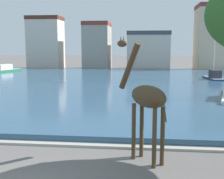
# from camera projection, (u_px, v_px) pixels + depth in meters

# --- Properties ---
(harbor_water) EXTENTS (87.91, 45.63, 0.42)m
(harbor_water) POSITION_uv_depth(u_px,v_px,m) (111.00, 83.00, 37.34)
(harbor_water) COLOR #2D5170
(harbor_water) RESTS_ON ground
(quay_edge_coping) EXTENTS (87.91, 0.50, 0.12)m
(quay_edge_coping) POSITION_uv_depth(u_px,v_px,m) (60.00, 144.00, 14.68)
(quay_edge_coping) COLOR #ADA89E
(quay_edge_coping) RESTS_ON ground
(giraffe_statue) EXTENTS (2.41, 2.49, 5.30)m
(giraffe_statue) POSITION_uv_depth(u_px,v_px,m) (146.00, 98.00, 12.32)
(giraffe_statue) COLOR #42331E
(giraffe_statue) RESTS_ON ground
(sailboat_green) EXTENTS (4.47, 9.17, 7.11)m
(sailboat_green) POSITION_uv_depth(u_px,v_px,m) (0.00, 71.00, 50.85)
(sailboat_green) COLOR #236B42
(sailboat_green) RESTS_ON ground
(sailboat_navy) EXTENTS (2.27, 6.18, 7.53)m
(sailboat_navy) POSITION_uv_depth(u_px,v_px,m) (213.00, 78.00, 40.84)
(sailboat_navy) COLOR navy
(sailboat_navy) RESTS_ON ground
(townhouse_narrow_midrow) EXTENTS (7.15, 5.67, 11.17)m
(townhouse_narrow_midrow) POSITION_uv_depth(u_px,v_px,m) (46.00, 43.00, 64.82)
(townhouse_narrow_midrow) COLOR beige
(townhouse_narrow_midrow) RESTS_ON ground
(townhouse_wide_warehouse) EXTENTS (5.43, 7.58, 9.83)m
(townhouse_wide_warehouse) POSITION_uv_depth(u_px,v_px,m) (97.00, 46.00, 63.37)
(townhouse_wide_warehouse) COLOR gray
(townhouse_wide_warehouse) RESTS_ON ground
(townhouse_tall_gabled) EXTENTS (8.83, 7.05, 7.88)m
(townhouse_tall_gabled) POSITION_uv_depth(u_px,v_px,m) (148.00, 50.00, 62.52)
(townhouse_tall_gabled) COLOR beige
(townhouse_tall_gabled) RESTS_ON ground
(townhouse_end_terrace) EXTENTS (6.33, 7.17, 13.09)m
(townhouse_end_terrace) POSITION_uv_depth(u_px,v_px,m) (212.00, 37.00, 59.96)
(townhouse_end_terrace) COLOR #C6B293
(townhouse_end_terrace) RESTS_ON ground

